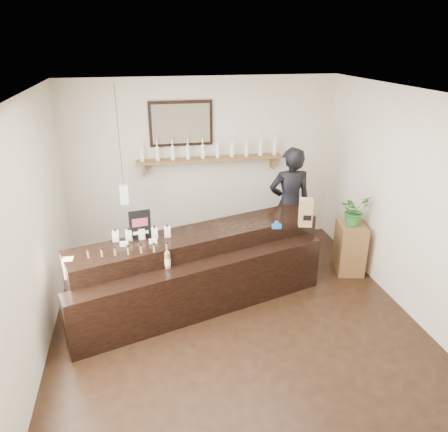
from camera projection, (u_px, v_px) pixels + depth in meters
ground at (236, 321)px, 5.57m from camera, size 5.00×5.00×0.00m
room_shell at (237, 195)px, 4.92m from camera, size 5.00×5.00×5.00m
back_wall_decor at (194, 144)px, 7.02m from camera, size 2.66×0.96×1.69m
counter at (200, 271)px, 5.85m from camera, size 3.48×1.89×1.13m
promo_sign at (140, 224)px, 5.53m from camera, size 0.27×0.06×0.38m
paper_bag at (306, 212)px, 5.90m from camera, size 0.21×0.18×0.39m
tape_dispenser at (277, 226)px, 5.87m from camera, size 0.13×0.07×0.11m
side_cabinet at (350, 248)px, 6.65m from camera, size 0.49×0.60×0.77m
potted_plant at (354, 210)px, 6.41m from camera, size 0.50×0.47×0.46m
shopkeeper at (290, 197)px, 6.80m from camera, size 0.77×0.52×2.08m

